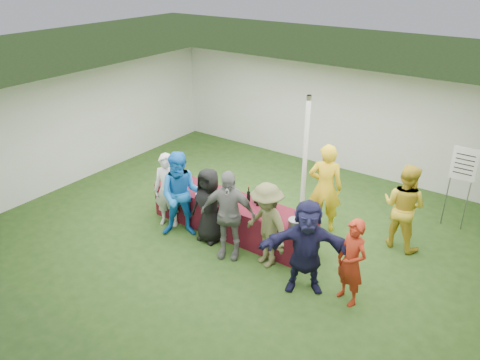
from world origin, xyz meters
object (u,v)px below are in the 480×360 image
Objects in this scene: staff_back at (404,207)px; customer_3 at (228,215)px; customer_2 at (209,206)px; customer_5 at (306,247)px; serving_table at (232,216)px; dump_bucket at (295,224)px; customer_6 at (352,262)px; customer_1 at (181,195)px; customer_0 at (168,190)px; customer_4 at (266,225)px; wine_list_sign at (463,170)px; staff_pourer at (325,188)px.

staff_back is 0.98× the size of customer_3.
customer_5 is (2.29, -0.27, 0.07)m from customer_2.
customer_3 is (0.44, -0.72, 0.51)m from serving_table.
staff_back reaches higher than dump_bucket.
dump_bucket is at bearing 10.96° from customer_2.
customer_2 is at bearing -159.20° from customer_6.
customer_1 is 1.21m from customer_3.
customer_3 reaches higher than customer_5.
customer_3 is at bearing -154.63° from customer_6.
staff_back is at bearing 38.81° from customer_5.
customer_0 is at bearing -157.88° from serving_table.
serving_table is 2.03× the size of customer_3.
customer_0 is 2.46m from customer_4.
wine_list_sign is 4.85m from customer_3.
customer_1 is 2.87m from customer_5.
customer_4 is (-1.82, -2.05, -0.05)m from staff_back.
customer_0 is 1.73m from customer_3.
customer_2 is 0.68m from customer_3.
customer_6 is (-0.83, -3.49, -0.55)m from wine_list_sign.
serving_table is at bearing -169.24° from customer_6.
dump_bucket is at bearing 0.84° from customer_3.
customer_1 is 1.06× the size of customer_5.
customer_6 is (1.27, -0.42, -0.07)m from dump_bucket.
customer_1 is at bearing 147.79° from customer_5.
customer_4 reaches higher than dump_bucket.
customer_4 is 0.95m from customer_5.
customer_0 reaches higher than dump_bucket.
staff_back is 1.08× the size of customer_0.
wine_list_sign reaches higher than dump_bucket.
customer_5 is 0.77m from customer_6.
dump_bucket is at bearing -174.83° from customer_6.
staff_back is at bearing 2.36° from customer_0.
customer_2 is 1.37m from customer_4.
customer_3 is 1.67m from customer_5.
wine_list_sign reaches higher than customer_2.
serving_table is 2.29m from customer_5.
customer_2 is at bearing -19.05° from customer_1.
customer_1 is at bearing -141.75° from wine_list_sign.
wine_list_sign is 3.63m from customer_6.
customer_6 is at bearing -20.72° from customer_3.
customer_1 is (-4.45, -3.51, -0.41)m from wine_list_sign.
customer_5 is at bearing -47.05° from dump_bucket.
staff_back is at bearing -117.13° from wine_list_sign.
wine_list_sign reaches higher than customer_4.
staff_back is 2.14m from customer_6.
dump_bucket is 0.15× the size of customer_1.
customer_0 is 0.89× the size of customer_1.
staff_pourer is 1.79m from customer_4.
customer_1 is 0.61m from customer_2.
wine_list_sign reaches higher than serving_table.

